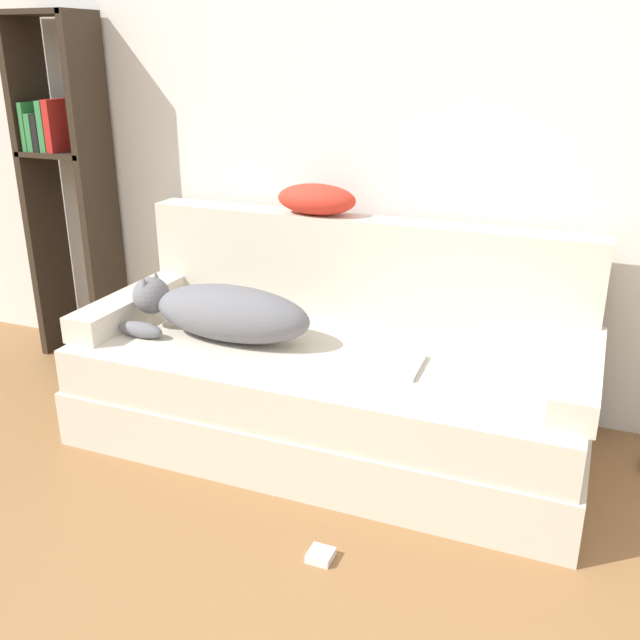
% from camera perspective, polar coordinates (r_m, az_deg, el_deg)
% --- Properties ---
extents(wall_back, '(7.42, 0.06, 2.70)m').
position_cam_1_polar(wall_back, '(3.06, 7.51, 17.77)').
color(wall_back, silver).
rests_on(wall_back, ground_plane).
extents(couch, '(1.99, 0.90, 0.41)m').
position_cam_1_polar(couch, '(2.88, 0.72, -6.06)').
color(couch, beige).
rests_on(couch, ground_plane).
extents(couch_backrest, '(1.95, 0.15, 0.44)m').
position_cam_1_polar(couch_backrest, '(3.05, 3.37, 4.13)').
color(couch_backrest, beige).
rests_on(couch_backrest, couch).
extents(couch_arm_left, '(0.15, 0.71, 0.11)m').
position_cam_1_polar(couch_arm_left, '(3.20, -14.86, 1.14)').
color(couch_arm_left, beige).
rests_on(couch_arm_left, couch).
extents(couch_arm_right, '(0.15, 0.71, 0.11)m').
position_cam_1_polar(couch_arm_right, '(2.60, 20.00, -4.06)').
color(couch_arm_right, beige).
rests_on(couch_arm_right, couch).
extents(dog, '(0.79, 0.29, 0.23)m').
position_cam_1_polar(dog, '(2.87, -7.82, 0.65)').
color(dog, slate).
rests_on(dog, couch).
extents(laptop, '(0.31, 0.24, 0.02)m').
position_cam_1_polar(laptop, '(2.65, 4.85, -3.37)').
color(laptop, '#B7B7BC').
rests_on(laptop, couch).
extents(throw_pillow, '(0.35, 0.19, 0.13)m').
position_cam_1_polar(throw_pillow, '(3.04, -0.29, 9.64)').
color(throw_pillow, red).
rests_on(throw_pillow, couch_backrest).
extents(bookshelf, '(0.39, 0.26, 1.67)m').
position_cam_1_polar(bookshelf, '(3.76, -19.74, 11.04)').
color(bookshelf, '#2D2319').
rests_on(bookshelf, ground_plane).
extents(power_adapter, '(0.08, 0.08, 0.03)m').
position_cam_1_polar(power_adapter, '(2.36, 0.05, -18.31)').
color(power_adapter, white).
rests_on(power_adapter, ground_plane).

